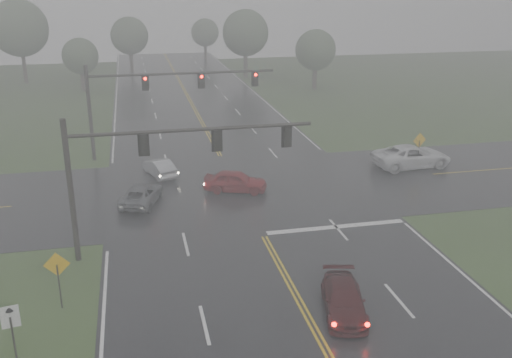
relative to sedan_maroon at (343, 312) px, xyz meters
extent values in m
cube|color=black|center=(-1.65, 14.34, 0.00)|extent=(18.00, 160.00, 0.02)
cube|color=black|center=(-1.65, 16.34, 0.00)|extent=(120.00, 14.00, 0.02)
cube|color=silver|center=(2.85, 8.74, 0.00)|extent=(8.50, 0.50, 0.01)
imported|color=#380A0C|center=(0.00, 0.00, 0.00)|extent=(2.67, 4.60, 1.25)
imported|color=maroon|center=(-1.91, 15.98, 0.00)|extent=(4.67, 3.06, 1.48)
imported|color=#ADAFB5|center=(-6.87, 20.45, 0.00)|extent=(2.55, 4.12, 1.28)
imported|color=#4F5155|center=(-8.35, 15.08, 0.00)|extent=(3.32, 4.84, 1.23)
imported|color=silver|center=(12.56, 18.41, 0.00)|extent=(6.35, 3.26, 1.71)
cylinder|color=black|center=(-11.85, 7.74, 3.80)|extent=(0.30, 0.30, 7.61)
cylinder|color=black|center=(-11.85, 7.74, 6.76)|extent=(0.19, 0.19, 0.85)
cylinder|color=black|center=(-5.57, 7.74, 6.71)|extent=(12.56, 0.19, 0.19)
cube|color=black|center=(-8.09, 7.74, 6.08)|extent=(0.36, 0.30, 1.11)
cube|color=black|center=(-8.09, 7.91, 6.08)|extent=(0.58, 0.03, 1.32)
cube|color=black|center=(-4.32, 7.74, 6.08)|extent=(0.36, 0.30, 1.11)
cube|color=black|center=(-4.32, 7.91, 6.08)|extent=(0.58, 0.03, 1.32)
cube|color=black|center=(-0.55, 7.74, 6.08)|extent=(0.36, 0.30, 1.11)
cube|color=black|center=(-0.55, 7.91, 6.08)|extent=(0.58, 0.03, 1.32)
cylinder|color=black|center=(-11.85, 25.65, 3.84)|extent=(0.30, 0.30, 7.69)
cylinder|color=black|center=(-11.85, 25.65, 6.84)|extent=(0.19, 0.19, 0.85)
cylinder|color=black|center=(-4.37, 25.65, 6.78)|extent=(14.96, 0.19, 0.19)
cube|color=black|center=(-7.36, 25.65, 6.14)|extent=(0.36, 0.30, 1.12)
cube|color=black|center=(-7.36, 25.82, 6.14)|extent=(0.59, 0.03, 1.34)
cylinder|color=#FF0C05|center=(-7.36, 25.48, 6.49)|extent=(0.23, 0.06, 0.23)
cube|color=black|center=(-2.87, 25.65, 6.14)|extent=(0.36, 0.30, 1.12)
cube|color=black|center=(-2.87, 25.82, 6.14)|extent=(0.59, 0.03, 1.34)
cylinder|color=#FF0C05|center=(-2.87, 25.48, 6.49)|extent=(0.23, 0.06, 0.23)
cube|color=black|center=(1.61, 25.65, 6.14)|extent=(0.36, 0.30, 1.12)
cube|color=black|center=(1.61, 25.82, 6.14)|extent=(0.59, 0.03, 1.34)
cylinder|color=#FF0C05|center=(1.61, 25.48, 6.49)|extent=(0.23, 0.06, 0.23)
cylinder|color=black|center=(-12.24, 3.06, 1.09)|extent=(0.07, 0.07, 2.17)
cube|color=#E1A60D|center=(-12.24, 3.09, 2.17)|extent=(1.14, 0.05, 1.14)
cylinder|color=black|center=(-13.34, -1.44, 1.26)|extent=(0.08, 0.08, 2.52)
cube|color=silver|center=(-13.34, -1.40, 2.52)|extent=(0.65, 0.16, 0.88)
cube|color=black|center=(-13.34, -1.37, 2.52)|extent=(0.11, 0.04, 0.49)
cylinder|color=black|center=(12.88, 18.00, 1.13)|extent=(0.08, 0.08, 2.25)
cube|color=#E1A60D|center=(12.88, 18.04, 2.25)|extent=(1.17, 0.27, 1.18)
cylinder|color=#2F251E|center=(-14.66, 57.32, 1.31)|extent=(0.50, 0.50, 2.61)
sphere|color=#384B32|center=(-14.66, 57.32, 4.50)|extent=(4.65, 4.65, 4.65)
cylinder|color=#2F251E|center=(8.30, 62.98, 1.89)|extent=(0.60, 0.60, 3.77)
sphere|color=#384B32|center=(8.30, 62.98, 6.50)|extent=(6.71, 6.71, 6.71)
cylinder|color=#2F251E|center=(-8.19, 72.01, 1.62)|extent=(0.55, 0.55, 3.24)
sphere|color=#384B32|center=(-8.19, 72.01, 5.58)|extent=(5.76, 5.76, 5.76)
cylinder|color=#2F251E|center=(15.42, 51.84, 1.49)|extent=(0.59, 0.59, 2.99)
sphere|color=#384B32|center=(15.42, 51.84, 5.14)|extent=(5.31, 5.31, 5.31)
cylinder|color=#2F251E|center=(-22.92, 65.00, 2.19)|extent=(0.53, 0.53, 4.37)
sphere|color=#384B32|center=(-22.92, 65.00, 7.53)|extent=(7.78, 7.78, 7.78)
cylinder|color=#2F251E|center=(5.12, 83.83, 1.39)|extent=(0.54, 0.54, 2.79)
sphere|color=#384B32|center=(5.12, 83.83, 4.80)|extent=(4.95, 4.95, 4.95)
camera|label=1|loc=(-8.49, -20.56, 14.03)|focal=40.00mm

